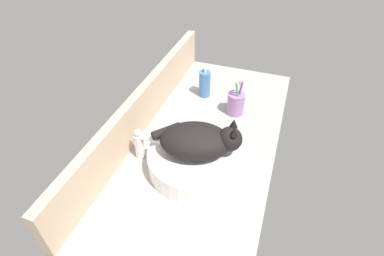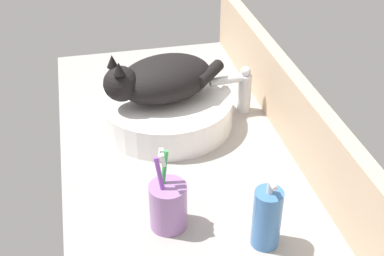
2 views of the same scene
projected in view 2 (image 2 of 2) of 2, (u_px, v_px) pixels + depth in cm
name	position (u px, v px, depth cm)	size (l,w,h in cm)	color
ground_plane	(185.00, 164.00, 131.01)	(125.85, 58.76, 4.00)	#9E9993
backsplash_panel	(295.00, 113.00, 129.81)	(125.85, 3.60, 18.41)	#CCAD8C
sink_basin	(166.00, 110.00, 140.72)	(34.92, 34.92, 7.98)	white
cat	(160.00, 79.00, 134.73)	(22.98, 31.89, 14.00)	black
faucet	(241.00, 88.00, 143.90)	(3.63, 11.85, 13.60)	silver
soap_dispenser	(267.00, 218.00, 102.85)	(5.61, 5.61, 16.29)	#3F72B2
toothbrush_cup	(168.00, 205.00, 107.79)	(7.72, 7.72, 18.72)	#996BA8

